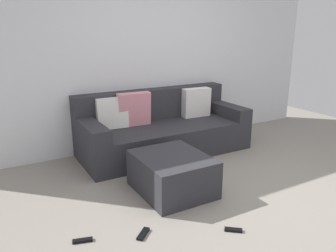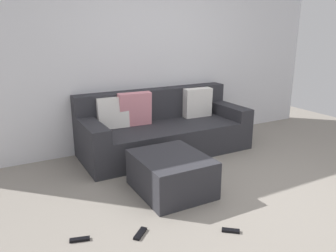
{
  "view_description": "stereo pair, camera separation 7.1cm",
  "coord_description": "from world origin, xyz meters",
  "px_view_note": "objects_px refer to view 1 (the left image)",
  "views": [
    {
      "loc": [
        -2.28,
        -2.3,
        1.68
      ],
      "look_at": [
        -0.37,
        1.05,
        0.56
      ],
      "focal_mm": 35.56,
      "sensor_mm": 36.0,
      "label": 1
    },
    {
      "loc": [
        -2.21,
        -2.34,
        1.68
      ],
      "look_at": [
        -0.37,
        1.05,
        0.56
      ],
      "focal_mm": 35.56,
      "sensor_mm": 36.0,
      "label": 2
    }
  ],
  "objects_px": {
    "ottoman": "(172,174)",
    "remote_under_side_table": "(83,240)",
    "couch_sectional": "(162,129)",
    "remote_near_ottoman": "(233,230)",
    "remote_by_storage_bin": "(143,234)"
  },
  "relations": [
    {
      "from": "remote_near_ottoman",
      "to": "remote_under_side_table",
      "type": "distance_m",
      "value": 1.28
    },
    {
      "from": "couch_sectional",
      "to": "ottoman",
      "type": "bearing_deg",
      "value": -113.75
    },
    {
      "from": "couch_sectional",
      "to": "ottoman",
      "type": "xyz_separation_m",
      "value": [
        -0.51,
        -1.15,
        -0.12
      ]
    },
    {
      "from": "couch_sectional",
      "to": "remote_near_ottoman",
      "type": "distance_m",
      "value": 2.13
    },
    {
      "from": "remote_under_side_table",
      "to": "remote_by_storage_bin",
      "type": "bearing_deg",
      "value": -3.52
    },
    {
      "from": "couch_sectional",
      "to": "ottoman",
      "type": "distance_m",
      "value": 1.26
    },
    {
      "from": "ottoman",
      "to": "couch_sectional",
      "type": "bearing_deg",
      "value": 66.25
    },
    {
      "from": "couch_sectional",
      "to": "remote_by_storage_bin",
      "type": "distance_m",
      "value": 2.09
    },
    {
      "from": "remote_near_ottoman",
      "to": "ottoman",
      "type": "bearing_deg",
      "value": 134.64
    },
    {
      "from": "couch_sectional",
      "to": "remote_near_ottoman",
      "type": "xyz_separation_m",
      "value": [
        -0.42,
        -2.06,
        -0.31
      ]
    },
    {
      "from": "couch_sectional",
      "to": "remote_by_storage_bin",
      "type": "bearing_deg",
      "value": -123.12
    },
    {
      "from": "ottoman",
      "to": "remote_by_storage_bin",
      "type": "height_order",
      "value": "ottoman"
    },
    {
      "from": "couch_sectional",
      "to": "remote_under_side_table",
      "type": "height_order",
      "value": "couch_sectional"
    },
    {
      "from": "couch_sectional",
      "to": "remote_near_ottoman",
      "type": "bearing_deg",
      "value": -101.57
    },
    {
      "from": "ottoman",
      "to": "remote_under_side_table",
      "type": "xyz_separation_m",
      "value": [
        -1.1,
        -0.41,
        -0.19
      ]
    }
  ]
}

